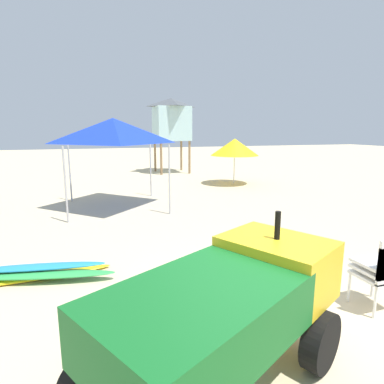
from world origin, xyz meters
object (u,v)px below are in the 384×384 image
utility_cart (229,305)px  stacked_plastic_chairs (384,267)px  surfboard_pile (39,273)px  lifeguard_tower (171,119)px  popup_canopy (113,131)px  beach_umbrella_left (235,147)px

utility_cart → stacked_plastic_chairs: utility_cart is taller
utility_cart → surfboard_pile: utility_cart is taller
stacked_plastic_chairs → lifeguard_tower: bearing=86.0°
popup_canopy → beach_umbrella_left: size_ratio=1.33×
stacked_plastic_chairs → beach_umbrella_left: (2.57, 9.72, 1.01)m
beach_umbrella_left → surfboard_pile: bearing=-133.1°
lifeguard_tower → stacked_plastic_chairs: bearing=-94.0°
popup_canopy → lifeguard_tower: (3.73, 7.45, 0.59)m
popup_canopy → beach_umbrella_left: (5.27, 2.73, -0.69)m
utility_cart → surfboard_pile: (-1.95, 2.84, -0.67)m
utility_cart → surfboard_pile: bearing=124.5°
popup_canopy → surfboard_pile: bearing=-109.3°
surfboard_pile → lifeguard_tower: lifeguard_tower is taller
utility_cart → stacked_plastic_chairs: bearing=11.5°
beach_umbrella_left → lifeguard_tower: bearing=108.2°
stacked_plastic_chairs → beach_umbrella_left: bearing=75.2°
utility_cart → lifeguard_tower: 15.45m
utility_cart → beach_umbrella_left: 11.37m
popup_canopy → lifeguard_tower: 8.35m
utility_cart → beach_umbrella_left: beach_umbrella_left is taller
surfboard_pile → utility_cart: bearing=-55.5°
stacked_plastic_chairs → lifeguard_tower: lifeguard_tower is taller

